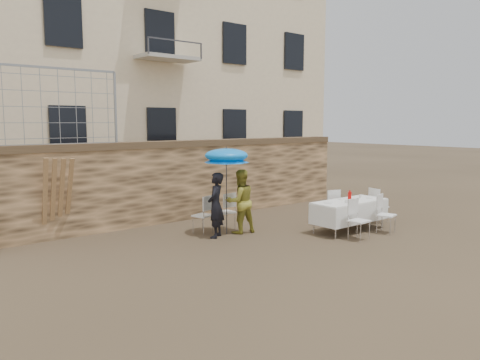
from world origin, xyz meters
TOP-DOWN VIEW (x-y plane):
  - ground at (0.00, 0.00)m, footprint 80.00×80.00m
  - stone_wall at (0.00, 5.00)m, footprint 13.00×0.50m
  - chain_link_fence at (-3.00, 5.00)m, footprint 3.20×0.06m
  - man_suit at (-0.01, 2.62)m, footprint 0.68×0.65m
  - woman_dress at (0.74, 2.62)m, footprint 0.87×0.73m
  - umbrella at (0.39, 2.72)m, footprint 1.10×1.10m
  - couple_chair_left at (-0.01, 3.17)m, footprint 0.59×0.59m
  - couple_chair_right at (0.69, 3.17)m, footprint 0.49×0.49m
  - banquet_table at (3.07, 1.06)m, footprint 2.10×0.85m
  - soda_bottle at (2.87, 0.91)m, footprint 0.09×0.09m
  - table_chair_front_left at (2.47, 0.31)m, footprint 0.50×0.50m
  - table_chair_front_right at (3.57, 0.31)m, footprint 0.59×0.59m
  - table_chair_back at (3.27, 1.86)m, footprint 0.60×0.60m
  - table_chair_side at (4.47, 1.16)m, footprint 0.55×0.55m
  - wood_planks at (-3.03, 4.62)m, footprint 0.70×0.20m

SIDE VIEW (x-z plane):
  - ground at x=0.00m, z-range 0.00..0.00m
  - couple_chair_left at x=-0.01m, z-range 0.00..0.96m
  - couple_chair_right at x=0.69m, z-range 0.00..0.96m
  - table_chair_front_left at x=2.47m, z-range 0.00..0.96m
  - table_chair_front_right at x=3.57m, z-range 0.00..0.96m
  - table_chair_back at x=3.27m, z-range 0.00..0.96m
  - table_chair_side at x=4.47m, z-range 0.00..0.96m
  - banquet_table at x=3.07m, z-range 0.34..1.12m
  - man_suit at x=-0.01m, z-range 0.00..1.57m
  - woman_dress at x=0.74m, z-range 0.00..1.60m
  - soda_bottle at x=2.87m, z-range 0.77..1.04m
  - wood_planks at x=-3.03m, z-range 0.00..2.00m
  - stone_wall at x=0.00m, z-range 0.00..2.20m
  - umbrella at x=0.39m, z-range 0.89..2.89m
  - chain_link_fence at x=-3.00m, z-range 2.20..4.00m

